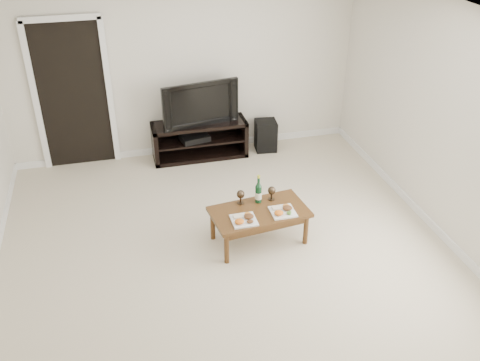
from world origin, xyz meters
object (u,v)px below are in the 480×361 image
Objects in this scene: coffee_table at (259,226)px; subwoofer at (266,135)px; media_console at (200,140)px; television at (198,102)px.

subwoofer is at bearing 71.46° from coffee_table.
television is at bearing 0.00° from media_console.
television is at bearing -174.37° from subwoofer.
media_console is at bearing -174.37° from subwoofer.
media_console is at bearing 0.00° from television.
subwoofer is at bearing -0.69° from media_console.
television is 1.04× the size of coffee_table.
subwoofer is (1.01, -0.01, -0.04)m from media_console.
media_console is 2.25m from coffee_table.
subwoofer is at bearing -10.54° from television.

